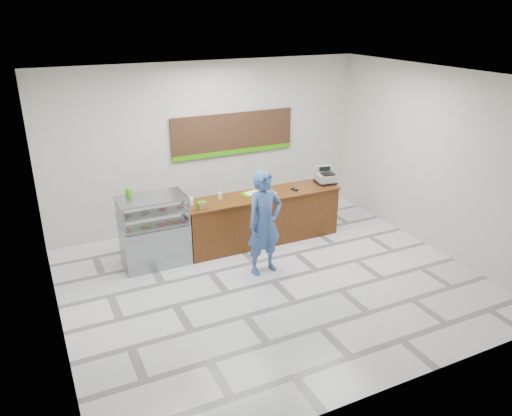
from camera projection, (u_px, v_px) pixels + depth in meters
name	position (u px, v px, depth m)	size (l,w,h in m)	color
floor	(273.00, 281.00, 8.79)	(7.00, 7.00, 0.00)	silver
back_wall	(209.00, 145.00, 10.64)	(7.00, 7.00, 0.00)	beige
ceiling	(276.00, 78.00, 7.48)	(7.00, 7.00, 0.00)	silver
sales_counter	(262.00, 218.00, 10.11)	(3.26, 0.76, 1.03)	#5E3110
display_case	(154.00, 230.00, 9.15)	(1.22, 0.72, 1.33)	gray
menu_board	(233.00, 134.00, 10.76)	(2.80, 0.06, 0.90)	black
cash_register	(326.00, 177.00, 10.49)	(0.44, 0.46, 0.36)	black
card_terminal	(294.00, 189.00, 10.12)	(0.08, 0.15, 0.04)	black
serving_tray	(252.00, 193.00, 9.93)	(0.43, 0.35, 0.02)	#44BC00
napkin_box	(189.00, 201.00, 9.37)	(0.14, 0.14, 0.12)	white
straw_cup	(220.00, 196.00, 9.66)	(0.08, 0.08, 0.12)	silver
promo_box	(202.00, 205.00, 9.15)	(0.16, 0.11, 0.14)	#339B09
donut_decal	(274.00, 193.00, 9.98)	(0.14, 0.14, 0.00)	#D64C71
green_cup_left	(128.00, 192.00, 8.96)	(0.08, 0.08, 0.13)	#339B09
green_cup_right	(129.00, 193.00, 8.93)	(0.08, 0.08, 0.13)	#339B09
customer	(265.00, 223.00, 8.78)	(0.70, 0.46, 1.91)	#375A98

